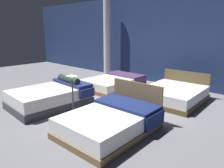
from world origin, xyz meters
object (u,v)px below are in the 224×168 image
bed_0 (51,96)px  bed_3 (173,94)px  bed_1 (111,121)px  price_sign (73,102)px  support_pillar (107,38)px  bed_2 (114,83)px

bed_0 → bed_3: (2.38, 2.74, -0.06)m
bed_1 → bed_3: bed_1 is taller
bed_0 → price_sign: price_sign is taller
bed_0 → bed_3: 3.63m
support_pillar → bed_1: bearing=-45.3°
bed_0 → bed_2: size_ratio=0.99×
bed_2 → support_pillar: size_ratio=0.62×
bed_3 → price_sign: price_sign is taller
bed_1 → bed_2: size_ratio=0.95×
bed_3 → support_pillar: support_pillar is taller
bed_2 → bed_3: size_ratio=1.09×
bed_0 → bed_2: bed_0 is taller
bed_1 → bed_3: 2.75m
bed_2 → price_sign: 3.05m
price_sign → support_pillar: support_pillar is taller
bed_0 → bed_2: (0.01, 2.66, -0.08)m
bed_2 → price_sign: (1.19, -2.79, 0.22)m
bed_1 → support_pillar: 5.85m
bed_0 → bed_2: bearing=92.9°
bed_3 → bed_0: bearing=-133.3°
bed_2 → support_pillar: bearing=141.7°
bed_3 → support_pillar: size_ratio=0.57×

